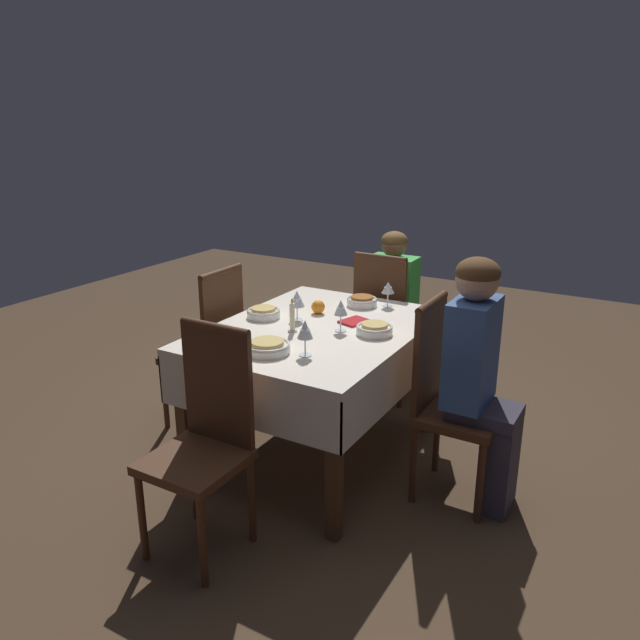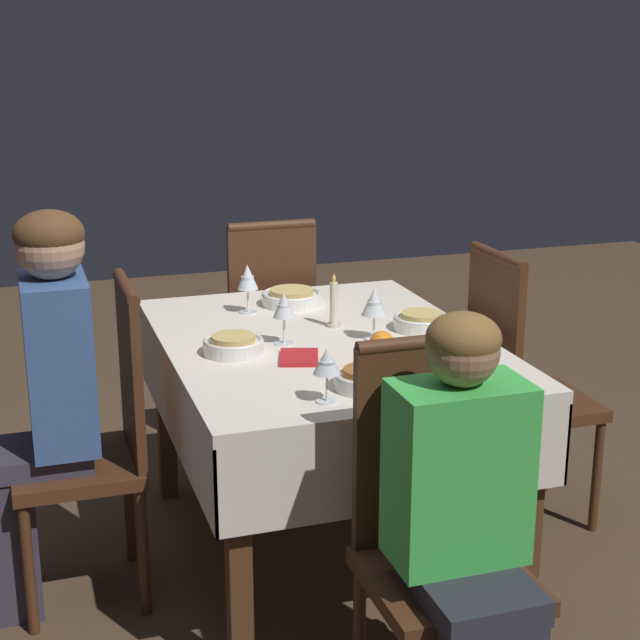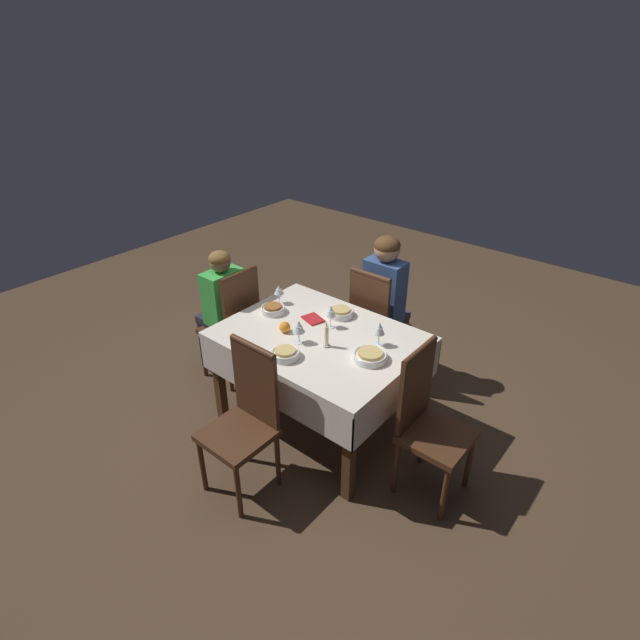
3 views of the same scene
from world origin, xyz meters
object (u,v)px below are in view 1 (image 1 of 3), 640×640
object	(u,v)px
wine_glass_south	(341,309)
candle_centerpiece	(292,319)
bowl_east	(362,301)
chair_north	(211,344)
bowl_south	(374,329)
orange_fruit	(318,307)
napkin_red_folded	(354,321)
wine_glass_east	(388,288)
chair_west	(205,433)
dining_table	(317,345)
person_child_green	(395,305)
wine_glass_north	(297,299)
chair_east	(385,322)
bowl_north	(264,313)
wine_glass_west	(305,330)
person_adult_denim	(481,370)
chair_south	(447,394)
bowl_west	(267,347)

from	to	relation	value
wine_glass_south	candle_centerpiece	world-z (taller)	candle_centerpiece
bowl_east	chair_north	bearing A→B (deg)	122.70
bowl_south	bowl_east	distance (m)	0.48
orange_fruit	napkin_red_folded	bearing A→B (deg)	-99.23
wine_glass_east	napkin_red_folded	size ratio (longest dim) A/B	0.84
chair_west	bowl_south	world-z (taller)	chair_west
dining_table	person_child_green	xyz separation A→B (m)	(1.01, 0.00, -0.05)
wine_glass_north	napkin_red_folded	xyz separation A→B (m)	(0.12, -0.28, -0.11)
chair_east	candle_centerpiece	size ratio (longest dim) A/B	5.64
bowl_north	wine_glass_west	bearing A→B (deg)	-126.81
napkin_red_folded	chair_north	bearing A→B (deg)	102.23
wine_glass_east	wine_glass_west	distance (m)	0.88
person_adult_denim	bowl_east	world-z (taller)	person_adult_denim
candle_centerpiece	person_adult_denim	bearing A→B (deg)	-81.52
chair_south	chair_west	bearing A→B (deg)	139.62
chair_east	bowl_south	bearing A→B (deg)	110.58
chair_east	chair_west	world-z (taller)	same
bowl_south	orange_fruit	distance (m)	0.44
bowl_west	wine_glass_west	bearing A→B (deg)	-72.51
chair_north	napkin_red_folded	size ratio (longest dim) A/B	5.70
bowl_east	wine_glass_west	bearing A→B (deg)	-171.58
napkin_red_folded	bowl_south	bearing A→B (deg)	-123.79
wine_glass_south	bowl_east	size ratio (longest dim) A/B	0.95
dining_table	wine_glass_south	distance (m)	0.25
bowl_east	bowl_west	size ratio (longest dim) A/B	0.82
chair_west	bowl_east	world-z (taller)	chair_west
chair_south	person_adult_denim	xyz separation A→B (m)	(-0.00, -0.15, 0.15)
bowl_west	napkin_red_folded	size ratio (longest dim) A/B	1.23
wine_glass_west	candle_centerpiece	size ratio (longest dim) A/B	0.97
chair_west	person_child_green	bearing A→B (deg)	88.85
person_adult_denim	bowl_west	world-z (taller)	person_adult_denim
chair_east	person_adult_denim	bearing A→B (deg)	135.48
chair_east	bowl_east	size ratio (longest dim) A/B	5.67
wine_glass_west	bowl_north	bearing A→B (deg)	53.19
wine_glass_east	wine_glass_north	xyz separation A→B (m)	(-0.47, 0.31, 0.01)
chair_south	chair_west	size ratio (longest dim) A/B	1.00
dining_table	bowl_north	bearing A→B (deg)	91.00
person_adult_denim	wine_glass_west	world-z (taller)	person_adult_denim
chair_south	chair_east	distance (m)	1.09
dining_table	bowl_east	world-z (taller)	bowl_east
wine_glass_south	wine_glass_west	world-z (taller)	wine_glass_west
wine_glass_east	bowl_north	distance (m)	0.72
chair_east	candle_centerpiece	bearing A→B (deg)	85.86
chair_west	bowl_west	xyz separation A→B (m)	(0.43, -0.02, 0.24)
napkin_red_folded	chair_east	bearing A→B (deg)	10.89
bowl_east	candle_centerpiece	size ratio (longest dim) A/B	0.99
dining_table	person_adult_denim	bearing A→B (deg)	-88.93
wine_glass_north	orange_fruit	bearing A→B (deg)	-12.76
chair_east	bowl_north	distance (m)	0.95
dining_table	chair_west	distance (m)	0.86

